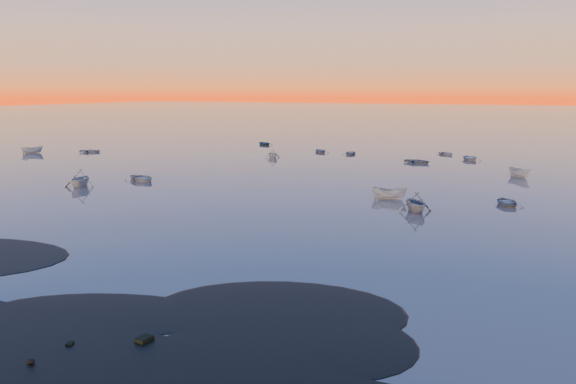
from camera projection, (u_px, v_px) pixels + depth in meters
The scene contains 6 objects.
ground at pixel (426, 141), 120.64m from camera, with size 600.00×600.00×0.00m, color #635853.
mud_lobes at pixel (75, 298), 29.88m from camera, with size 140.00×6.00×0.07m, color black, non-canonical shape.
moored_fleet at pixel (363, 169), 78.41m from camera, with size 124.00×58.00×1.20m, color beige, non-canonical shape.
boat_near_left at pixel (142, 181), 68.02m from camera, with size 4.46×1.86×1.11m, color beige.
boat_near_center at pixel (389, 199), 56.91m from camera, with size 3.58×1.51×1.24m, color beige.
boat_near_right at pixel (415, 211), 50.96m from camera, with size 3.97×1.78×1.39m, color gray.
Camera 1 is at (21.92, -22.30, 10.97)m, focal length 35.00 mm.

